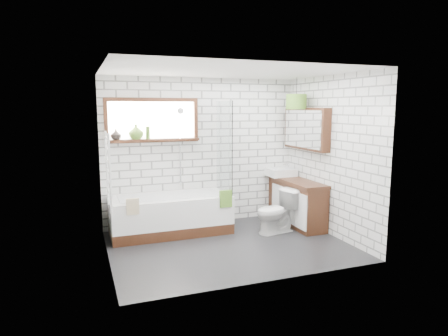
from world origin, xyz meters
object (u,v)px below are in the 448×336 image
object	(u,v)px
vanity	(297,202)
toilet	(276,212)
bathtub	(170,214)
pendant	(296,102)
basin	(281,172)

from	to	relation	value
vanity	toilet	size ratio (longest dim) A/B	1.95
bathtub	pendant	distance (m)	2.79
bathtub	basin	size ratio (longest dim) A/B	3.99
vanity	pendant	size ratio (longest dim) A/B	4.00
bathtub	toilet	bearing A→B (deg)	-19.73
vanity	toilet	distance (m)	0.63
toilet	bathtub	bearing A→B (deg)	-119.96
bathtub	pendant	xyz separation A→B (m)	(2.12, -0.23, 1.79)
toilet	pendant	xyz separation A→B (m)	(0.52, 0.35, 1.75)
bathtub	pendant	world-z (taller)	pendant
bathtub	vanity	distance (m)	2.17
bathtub	basin	bearing A→B (deg)	5.44
pendant	vanity	bearing A→B (deg)	-55.57
vanity	toilet	bearing A→B (deg)	-151.20
toilet	pendant	size ratio (longest dim) A/B	2.06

